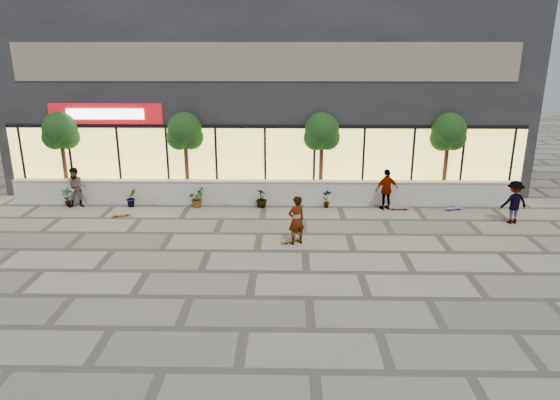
{
  "coord_description": "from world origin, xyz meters",
  "views": [
    {
      "loc": [
        1.06,
        -13.95,
        6.61
      ],
      "look_at": [
        0.75,
        3.3,
        1.3
      ],
      "focal_mm": 32.0,
      "sensor_mm": 36.0,
      "label": 1
    }
  ],
  "objects_px": {
    "skater_right_far": "(514,202)",
    "skateboard_right_far": "(454,208)",
    "tree_east": "(449,134)",
    "skateboard_right_near": "(399,208)",
    "tree_midwest": "(185,133)",
    "tree_mideast": "(322,134)",
    "skateboard_center": "(291,240)",
    "skater_left": "(76,188)",
    "tree_west": "(60,133)",
    "skater_right_near": "(387,189)",
    "skateboard_left": "(121,215)",
    "skater_center": "(296,220)"
  },
  "relations": [
    {
      "from": "tree_west",
      "to": "skater_center",
      "type": "bearing_deg",
      "value": -27.48
    },
    {
      "from": "skater_left",
      "to": "skateboard_right_near",
      "type": "height_order",
      "value": "skater_left"
    },
    {
      "from": "tree_mideast",
      "to": "skateboard_right_far",
      "type": "height_order",
      "value": "tree_mideast"
    },
    {
      "from": "tree_east",
      "to": "skateboard_center",
      "type": "height_order",
      "value": "tree_east"
    },
    {
      "from": "tree_west",
      "to": "skater_left",
      "type": "distance_m",
      "value": 2.73
    },
    {
      "from": "tree_mideast",
      "to": "skateboard_center",
      "type": "height_order",
      "value": "tree_mideast"
    },
    {
      "from": "tree_east",
      "to": "skateboard_center",
      "type": "bearing_deg",
      "value": -142.56
    },
    {
      "from": "tree_west",
      "to": "skater_left",
      "type": "height_order",
      "value": "tree_west"
    },
    {
      "from": "tree_east",
      "to": "skateboard_left",
      "type": "bearing_deg",
      "value": -169.44
    },
    {
      "from": "tree_midwest",
      "to": "skater_right_far",
      "type": "xyz_separation_m",
      "value": [
        13.3,
        -3.06,
        -2.13
      ]
    },
    {
      "from": "tree_west",
      "to": "tree_east",
      "type": "distance_m",
      "value": 17.0
    },
    {
      "from": "skater_center",
      "to": "skater_left",
      "type": "xyz_separation_m",
      "value": [
        -9.3,
        3.97,
        0.01
      ]
    },
    {
      "from": "skater_right_near",
      "to": "skateboard_right_far",
      "type": "relative_size",
      "value": 2.24
    },
    {
      "from": "tree_west",
      "to": "skateboard_left",
      "type": "height_order",
      "value": "tree_west"
    },
    {
      "from": "tree_east",
      "to": "skater_right_far",
      "type": "xyz_separation_m",
      "value": [
        1.8,
        -3.06,
        -2.13
      ]
    },
    {
      "from": "tree_midwest",
      "to": "skater_center",
      "type": "distance_m",
      "value": 7.53
    },
    {
      "from": "tree_west",
      "to": "skateboard_right_far",
      "type": "xyz_separation_m",
      "value": [
        17.05,
        -1.5,
        -2.91
      ]
    },
    {
      "from": "tree_east",
      "to": "skateboard_right_near",
      "type": "bearing_deg",
      "value": -146.28
    },
    {
      "from": "tree_mideast",
      "to": "skater_left",
      "type": "bearing_deg",
      "value": -172.38
    },
    {
      "from": "tree_east",
      "to": "tree_midwest",
      "type": "bearing_deg",
      "value": 180.0
    },
    {
      "from": "skater_right_near",
      "to": "tree_west",
      "type": "bearing_deg",
      "value": -23.16
    },
    {
      "from": "tree_midwest",
      "to": "tree_mideast",
      "type": "bearing_deg",
      "value": 0.0
    },
    {
      "from": "tree_mideast",
      "to": "skateboard_right_near",
      "type": "relative_size",
      "value": 4.55
    },
    {
      "from": "skater_right_far",
      "to": "skateboard_right_far",
      "type": "xyz_separation_m",
      "value": [
        -1.75,
        1.56,
        -0.78
      ]
    },
    {
      "from": "skater_right_far",
      "to": "skateboard_right_far",
      "type": "height_order",
      "value": "skater_right_far"
    },
    {
      "from": "tree_mideast",
      "to": "tree_east",
      "type": "relative_size",
      "value": 1.0
    },
    {
      "from": "tree_midwest",
      "to": "skateboard_left",
      "type": "height_order",
      "value": "tree_midwest"
    },
    {
      "from": "tree_east",
      "to": "skateboard_right_near",
      "type": "height_order",
      "value": "tree_east"
    },
    {
      "from": "tree_west",
      "to": "skateboard_center",
      "type": "bearing_deg",
      "value": -27.24
    },
    {
      "from": "skateboard_center",
      "to": "tree_east",
      "type": "bearing_deg",
      "value": 2.76
    },
    {
      "from": "skater_center",
      "to": "skateboard_center",
      "type": "relative_size",
      "value": 2.26
    },
    {
      "from": "skater_right_near",
      "to": "tree_east",
      "type": "bearing_deg",
      "value": -171.06
    },
    {
      "from": "tree_east",
      "to": "skater_left",
      "type": "relative_size",
      "value": 2.24
    },
    {
      "from": "skater_left",
      "to": "skateboard_left",
      "type": "relative_size",
      "value": 2.34
    },
    {
      "from": "skater_right_far",
      "to": "tree_east",
      "type": "bearing_deg",
      "value": -69.11
    },
    {
      "from": "tree_west",
      "to": "tree_midwest",
      "type": "height_order",
      "value": "same"
    },
    {
      "from": "skater_right_near",
      "to": "skateboard_left",
      "type": "bearing_deg",
      "value": -11.46
    },
    {
      "from": "tree_midwest",
      "to": "skateboard_right_near",
      "type": "distance_m",
      "value": 9.81
    },
    {
      "from": "tree_midwest",
      "to": "skateboard_center",
      "type": "relative_size",
      "value": 5.09
    },
    {
      "from": "tree_east",
      "to": "tree_west",
      "type": "bearing_deg",
      "value": 180.0
    },
    {
      "from": "skateboard_center",
      "to": "tree_west",
      "type": "bearing_deg",
      "value": 118.08
    },
    {
      "from": "skateboard_center",
      "to": "skateboard_right_near",
      "type": "height_order",
      "value": "skateboard_right_near"
    },
    {
      "from": "skater_center",
      "to": "skater_left",
      "type": "distance_m",
      "value": 10.12
    },
    {
      "from": "tree_mideast",
      "to": "skater_right_far",
      "type": "distance_m",
      "value": 8.2
    },
    {
      "from": "tree_midwest",
      "to": "skateboard_center",
      "type": "xyz_separation_m",
      "value": [
        4.67,
        -5.23,
        -2.91
      ]
    },
    {
      "from": "skater_left",
      "to": "skater_right_near",
      "type": "bearing_deg",
      "value": -13.84
    },
    {
      "from": "tree_west",
      "to": "skater_right_near",
      "type": "bearing_deg",
      "value": -5.64
    },
    {
      "from": "skater_center",
      "to": "tree_mideast",
      "type": "bearing_deg",
      "value": -131.88
    },
    {
      "from": "tree_midwest",
      "to": "skater_left",
      "type": "distance_m",
      "value": 5.14
    },
    {
      "from": "tree_midwest",
      "to": "skateboard_right_near",
      "type": "bearing_deg",
      "value": -9.21
    }
  ]
}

